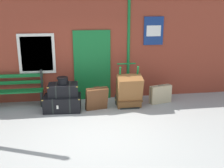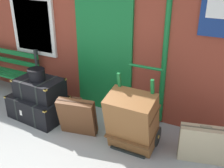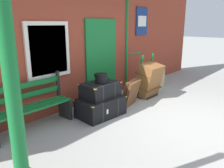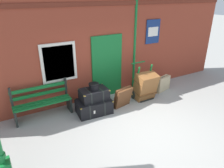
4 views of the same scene
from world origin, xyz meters
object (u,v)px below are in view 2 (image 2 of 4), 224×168
suitcase_beige (203,144)px  porters_trolley (136,127)px  round_hatbox (37,74)px  large_brown_trunk (132,121)px  suitcase_tan (77,117)px  platform_bench (7,72)px  steamer_trunk_base (39,107)px  steamer_trunk_middle (40,88)px

suitcase_beige → porters_trolley: bearing=-177.0°
round_hatbox → porters_trolley: 1.92m
round_hatbox → large_brown_trunk: bearing=-2.4°
round_hatbox → suitcase_tan: size_ratio=0.45×
platform_bench → suitcase_beige: size_ratio=2.33×
steamer_trunk_base → suitcase_tan: size_ratio=1.57×
porters_trolley → suitcase_beige: porters_trolley is taller
round_hatbox → steamer_trunk_middle: bearing=94.6°
platform_bench → suitcase_tan: bearing=-16.8°
steamer_trunk_base → large_brown_trunk: (1.86, -0.06, 0.27)m
steamer_trunk_middle → suitcase_tan: (0.90, -0.17, -0.25)m
steamer_trunk_base → suitcase_tan: bearing=-7.6°
platform_bench → suitcase_beige: 4.23m
round_hatbox → large_brown_trunk: large_brown_trunk is taller
round_hatbox → suitcase_beige: 2.88m
steamer_trunk_base → suitcase_tan: suitcase_tan is taller
steamer_trunk_base → porters_trolley: bearing=3.6°
steamer_trunk_base → suitcase_beige: size_ratio=1.54×
platform_bench → steamer_trunk_middle: size_ratio=1.93×
platform_bench → steamer_trunk_middle: (1.39, -0.52, 0.14)m
steamer_trunk_middle → suitcase_tan: steamer_trunk_middle is taller
steamer_trunk_base → round_hatbox: size_ratio=3.52×
platform_bench → round_hatbox: (1.39, -0.55, 0.41)m
steamer_trunk_base → suitcase_tan: (0.94, -0.13, 0.12)m
steamer_trunk_middle → porters_trolley: 1.85m
steamer_trunk_base → platform_bench: bearing=157.2°
round_hatbox → suitcase_beige: size_ratio=0.44×
platform_bench → steamer_trunk_middle: bearing=-20.6°
large_brown_trunk → suitcase_tan: large_brown_trunk is taller
round_hatbox → suitcase_beige: round_hatbox is taller
suitcase_beige → platform_bench: bearing=174.6°
platform_bench → large_brown_trunk: bearing=-11.0°
large_brown_trunk → suitcase_tan: bearing=-175.8°
large_brown_trunk → suitcase_beige: (1.00, 0.23, -0.21)m
suitcase_tan → suitcase_beige: bearing=8.8°
round_hatbox → platform_bench: bearing=158.5°
suitcase_beige → large_brown_trunk: bearing=-167.1°
porters_trolley → suitcase_beige: 1.00m
round_hatbox → suitcase_tan: 1.05m
platform_bench → suitcase_tan: size_ratio=2.37×
large_brown_trunk → porters_trolley: bearing=90.0°
steamer_trunk_middle → porters_trolley: porters_trolley is taller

